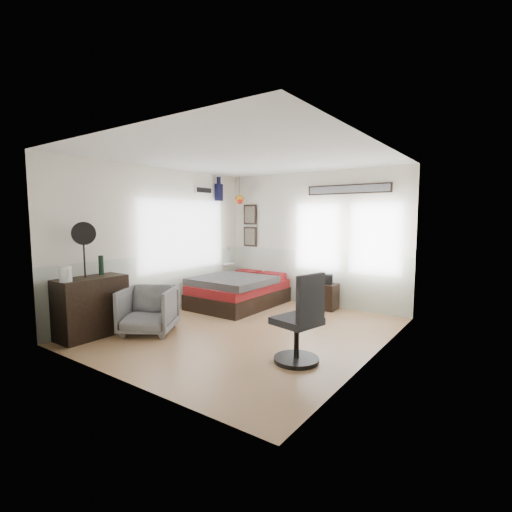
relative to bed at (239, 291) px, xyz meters
The scene contains 12 objects.
ground_plane 1.70m from the bed, 47.71° to the right, with size 4.00×4.50×0.01m, color #A88055.
room_shell 1.98m from the bed, 45.06° to the right, with size 4.02×4.52×2.71m.
wall_decor 1.94m from the bed, 88.24° to the left, with size 3.55×1.32×1.44m.
bed is the anchor object (origin of this frame).
dresser 2.88m from the bed, 102.34° to the right, with size 0.48×1.00×0.90m, color black.
armchair 2.22m from the bed, 91.07° to the right, with size 0.77×0.79×0.72m, color gray.
nightstand 1.70m from the bed, 26.53° to the left, with size 0.50×0.40×0.50m, color black.
task_chair 3.12m from the bed, 37.96° to the right, with size 0.60×0.60×1.13m.
kettle 3.34m from the bed, 99.27° to the right, with size 0.19×0.17×0.22m.
bottle 2.76m from the bed, 105.51° to the right, with size 0.08×0.08×0.30m, color black.
stand_fan 3.19m from the bed, 102.50° to the right, with size 0.19×0.33×0.83m.
black_bag 1.73m from the bed, 26.53° to the left, with size 0.32×0.20×0.19m, color black.
Camera 1 is at (3.44, -4.59, 1.80)m, focal length 26.00 mm.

